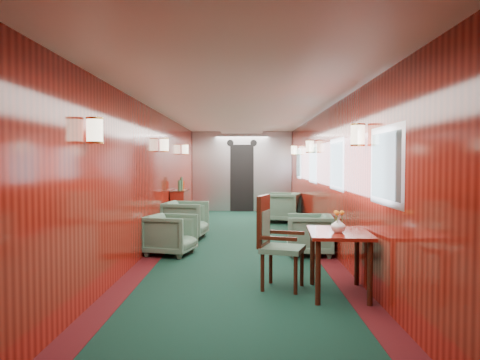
{
  "coord_description": "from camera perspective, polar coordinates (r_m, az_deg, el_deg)",
  "views": [
    {
      "loc": [
        0.09,
        -8.14,
        1.49
      ],
      "look_at": [
        0.0,
        0.55,
        1.15
      ],
      "focal_mm": 35.0,
      "sensor_mm": 36.0,
      "label": 1
    }
  ],
  "objects": [
    {
      "name": "armchair_left_far",
      "position": [
        9.17,
        -6.64,
        -4.83
      ],
      "size": [
        0.9,
        0.88,
        0.73
      ],
      "primitive_type": "imported",
      "rotation": [
        0.0,
        0.0,
        1.43
      ],
      "color": "#1C4334",
      "rests_on": "ground"
    },
    {
      "name": "armchair_left_near",
      "position": [
        7.59,
        -8.44,
        -6.6
      ],
      "size": [
        0.86,
        0.85,
        0.65
      ],
      "primitive_type": "imported",
      "rotation": [
        0.0,
        0.0,
        1.32
      ],
      "color": "#1C4334",
      "rests_on": "ground"
    },
    {
      "name": "flower_vase",
      "position": [
        5.25,
        11.89,
        -5.41
      ],
      "size": [
        0.18,
        0.18,
        0.17
      ],
      "primitive_type": "imported",
      "rotation": [
        0.0,
        0.0,
        -0.16
      ],
      "color": "silver",
      "rests_on": "dining_table"
    },
    {
      "name": "side_chair",
      "position": [
        5.56,
        4.17,
        -7.05
      ],
      "size": [
        0.6,
        0.62,
        1.1
      ],
      "rotation": [
        0.0,
        0.0,
        -0.3
      ],
      "color": "#1C4334",
      "rests_on": "ground"
    },
    {
      "name": "wall_sconces",
      "position": [
        8.71,
        0.0,
        4.21
      ],
      "size": [
        2.97,
        7.97,
        0.25
      ],
      "color": "#FFF0C6",
      "rests_on": "ground"
    },
    {
      "name": "armchair_right_near",
      "position": [
        7.58,
        8.46,
        -6.6
      ],
      "size": [
        0.78,
        0.76,
        0.66
      ],
      "primitive_type": "imported",
      "rotation": [
        0.0,
        0.0,
        -1.66
      ],
      "color": "#1C4334",
      "rests_on": "ground"
    },
    {
      "name": "windows_right",
      "position": [
        8.5,
        10.06,
        1.94
      ],
      "size": [
        0.02,
        8.6,
        0.8
      ],
      "color": "#A6A9AC",
      "rests_on": "ground"
    },
    {
      "name": "bulkhead",
      "position": [
        14.06,
        0.24,
        1.0
      ],
      "size": [
        2.98,
        0.17,
        2.39
      ],
      "color": "#B1B3B8",
      "rests_on": "ground"
    },
    {
      "name": "credenza",
      "position": [
        10.4,
        -7.32,
        -3.52
      ],
      "size": [
        0.31,
        0.98,
        1.15
      ],
      "color": "maroon",
      "rests_on": "ground"
    },
    {
      "name": "armchair_right_far",
      "position": [
        11.56,
        5.19,
        -3.34
      ],
      "size": [
        0.99,
        0.98,
        0.74
      ],
      "primitive_type": "imported",
      "rotation": [
        0.0,
        0.0,
        -1.84
      ],
      "color": "#1C4334",
      "rests_on": "ground"
    },
    {
      "name": "room",
      "position": [
        8.14,
        -0.04,
        3.26
      ],
      "size": [
        12.0,
        12.1,
        2.4
      ],
      "color": "black",
      "rests_on": "ground"
    },
    {
      "name": "dining_table",
      "position": [
        5.39,
        11.98,
        -7.34
      ],
      "size": [
        0.73,
        0.99,
        0.71
      ],
      "rotation": [
        0.0,
        0.0,
        -0.07
      ],
      "color": "maroon",
      "rests_on": "ground"
    }
  ]
}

